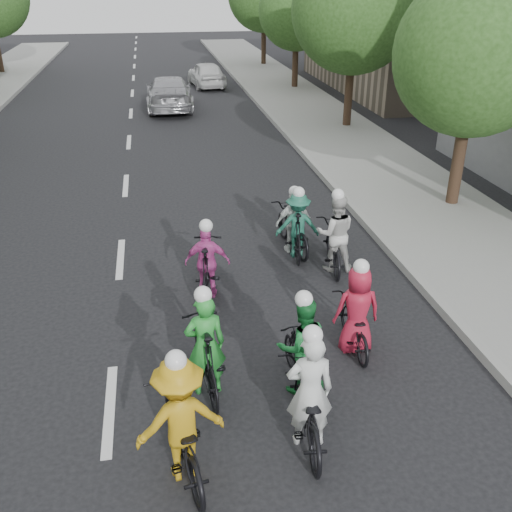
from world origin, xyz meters
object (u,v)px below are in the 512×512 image
object	(u,v)px
cyclist_5	(205,352)
cyclist_4	(355,318)
cyclist_7	(297,228)
follow_car_lead	(169,93)
cyclist_2	(181,428)
follow_car_trail	(206,74)
cyclist_0	(307,402)
cyclist_8	(293,227)
cyclist_3	(207,266)
cyclist_6	(334,240)
cyclist_1	(301,352)

from	to	relation	value
cyclist_5	cyclist_4	bearing A→B (deg)	-171.38
cyclist_7	follow_car_lead	xyz separation A→B (m)	(-2.11, 16.18, 0.10)
cyclist_2	follow_car_trail	distance (m)	27.72
cyclist_0	cyclist_8	xyz separation A→B (m)	(1.21, 5.84, -0.04)
cyclist_0	follow_car_lead	world-z (taller)	cyclist_0
cyclist_8	follow_car_trail	size ratio (longest dim) A/B	0.50
follow_car_lead	cyclist_3	bearing A→B (deg)	91.03
cyclist_7	cyclist_8	bearing A→B (deg)	-74.88
cyclist_0	cyclist_4	xyz separation A→B (m)	(1.33, 1.90, -0.02)
cyclist_0	cyclist_4	distance (m)	2.31
follow_car_trail	cyclist_2	bearing A→B (deg)	77.27
cyclist_0	follow_car_trail	distance (m)	27.32
cyclist_3	follow_car_lead	distance (m)	17.62
cyclist_6	follow_car_lead	bearing A→B (deg)	-71.34
cyclist_3	cyclist_5	size ratio (longest dim) A/B	1.01
cyclist_3	cyclist_6	xyz separation A→B (m)	(2.77, 0.66, 0.02)
follow_car_trail	cyclist_1	bearing A→B (deg)	81.00
cyclist_4	cyclist_7	world-z (taller)	cyclist_4
cyclist_2	follow_car_trail	xyz separation A→B (m)	(3.12, 27.55, -0.00)
cyclist_3	cyclist_7	bearing A→B (deg)	-136.25
cyclist_5	cyclist_0	bearing A→B (deg)	129.08
cyclist_6	cyclist_8	world-z (taller)	cyclist_6
cyclist_7	follow_car_trail	world-z (taller)	cyclist_7
follow_car_trail	cyclist_7	bearing A→B (deg)	83.23
cyclist_5	cyclist_6	distance (m)	4.67
cyclist_0	cyclist_3	size ratio (longest dim) A/B	1.02
cyclist_0	follow_car_trail	size ratio (longest dim) A/B	0.49
cyclist_2	cyclist_3	xyz separation A→B (m)	(0.78, 4.40, -0.06)
cyclist_1	cyclist_2	bearing A→B (deg)	31.15
cyclist_3	follow_car_lead	world-z (taller)	cyclist_3
cyclist_2	cyclist_5	world-z (taller)	cyclist_2
cyclist_2	cyclist_4	xyz separation A→B (m)	(3.02, 2.16, -0.10)
cyclist_6	cyclist_7	distance (m)	0.99
cyclist_8	cyclist_7	bearing A→B (deg)	89.97
cyclist_4	cyclist_2	bearing A→B (deg)	38.94
cyclist_5	cyclist_3	bearing A→B (deg)	-101.09
follow_car_trail	follow_car_lead	bearing A→B (deg)	61.18
cyclist_2	follow_car_lead	world-z (taller)	cyclist_2
cyclist_1	follow_car_lead	distance (m)	20.73
cyclist_5	follow_car_lead	world-z (taller)	cyclist_5
cyclist_4	cyclist_8	world-z (taller)	cyclist_4
cyclist_3	follow_car_trail	size ratio (longest dim) A/B	0.49
cyclist_7	follow_car_lead	world-z (taller)	cyclist_7
cyclist_2	cyclist_3	size ratio (longest dim) A/B	1.05
cyclist_5	follow_car_trail	world-z (taller)	cyclist_5
cyclist_3	follow_car_trail	bearing A→B (deg)	-85.71
cyclist_3	cyclist_1	bearing A→B (deg)	119.42
cyclist_1	follow_car_lead	size ratio (longest dim) A/B	0.34
cyclist_2	follow_car_lead	bearing A→B (deg)	-102.20
cyclist_6	cyclist_1	bearing A→B (deg)	75.32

